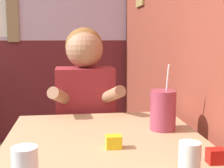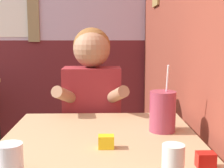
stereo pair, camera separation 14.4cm
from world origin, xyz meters
The scene contains 9 objects.
brick_wall_right centered at (1.35, 1.30, 1.35)m, with size 0.08×4.59×2.70m.
back_wall centered at (-0.01, 2.62, 1.36)m, with size 5.65×0.09×2.70m.
main_table centered at (0.86, 0.44, 0.65)m, with size 0.83×0.87×0.72m.
person_seated centered at (0.80, 1.03, 0.65)m, with size 0.42×0.41×1.20m.
cocktail_pitcher centered at (1.13, 0.54, 0.81)m, with size 0.12×0.12×0.30m.
glass_near_pitcher centered at (0.58, 0.11, 0.77)m, with size 0.08×0.08×0.10m.
glass_center centered at (1.07, 0.07, 0.78)m, with size 0.07×0.07×0.11m.
condiment_ketchup centered at (1.20, 0.15, 0.75)m, with size 0.06×0.04×0.05m.
condiment_mustard centered at (0.88, 0.33, 0.75)m, with size 0.06×0.04×0.05m.
Camera 2 is at (0.87, -0.81, 1.15)m, focal length 50.00 mm.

